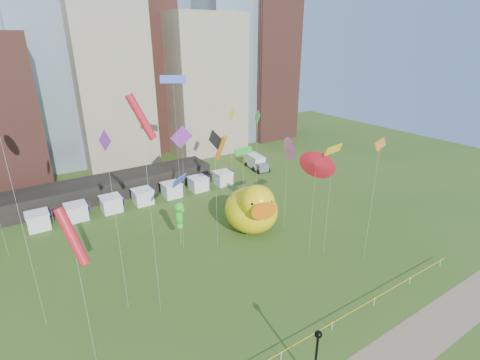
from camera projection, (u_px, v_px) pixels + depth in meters
ground at (281, 360)px, 29.91m from camera, size 160.00×160.00×0.00m
skyline at (95, 57)px, 70.61m from camera, size 101.00×23.00×68.00m
pavilion at (101, 189)px, 59.87m from camera, size 38.00×6.00×3.20m
vendor_tents at (143, 197)px, 57.97m from camera, size 33.24×2.80×2.40m
caution_tape at (281, 354)px, 29.67m from camera, size 50.00×0.06×0.90m
big_duck at (252, 208)px, 48.69m from camera, size 9.42×10.79×7.59m
small_duck at (250, 196)px, 57.81m from camera, size 3.46×4.04×2.87m
seahorse_green at (179, 214)px, 45.06m from camera, size 1.28×1.60×5.98m
seahorse_purple at (247, 213)px, 47.13m from camera, size 1.39×1.65×5.05m
lamppost at (316, 352)px, 26.50m from camera, size 0.57×0.57×5.48m
box_truck at (256, 162)px, 73.49m from camera, size 3.16×6.63×2.72m
kite_0 at (316, 165)px, 40.13m from camera, size 1.21×3.04×13.23m
kite_3 at (243, 151)px, 47.63m from camera, size 2.92×0.76×11.44m
kite_4 at (231, 117)px, 57.79m from camera, size 1.90×1.43×14.62m
kite_5 at (173, 80)px, 50.46m from camera, size 3.39×2.30×20.08m
kite_6 at (221, 147)px, 54.31m from camera, size 1.28×2.50×11.62m
kite_7 at (106, 148)px, 29.71m from camera, size 0.60×1.80×18.03m
kite_8 at (141, 118)px, 28.09m from camera, size 2.20×1.70×21.01m
kite_9 at (288, 149)px, 47.13m from camera, size 1.52×2.95×12.91m
kite_10 at (215, 140)px, 41.36m from camera, size 1.69×4.14×14.71m
kite_11 at (257, 117)px, 47.39m from camera, size 2.26×3.16×15.84m
kite_12 at (333, 150)px, 39.81m from camera, size 3.05×1.00×13.90m
kite_13 at (179, 181)px, 42.33m from camera, size 2.62×2.14×9.79m
kite_14 at (380, 145)px, 38.69m from camera, size 2.95×1.42×14.76m
kite_15 at (181, 137)px, 56.00m from camera, size 2.82×2.37×12.42m
kite_16 at (72, 237)px, 23.95m from camera, size 1.73×2.40×14.61m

